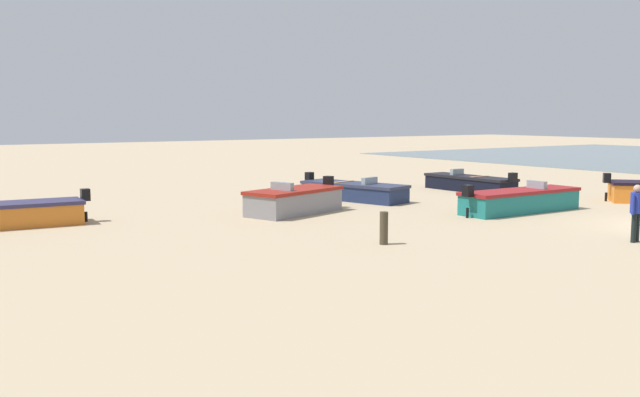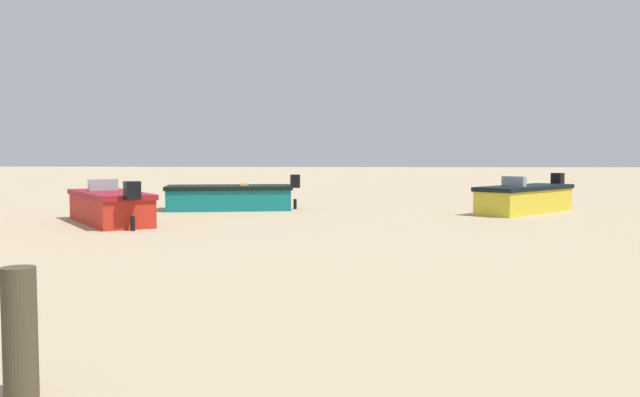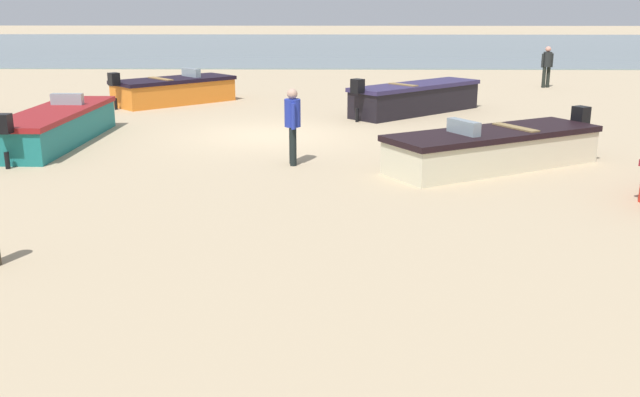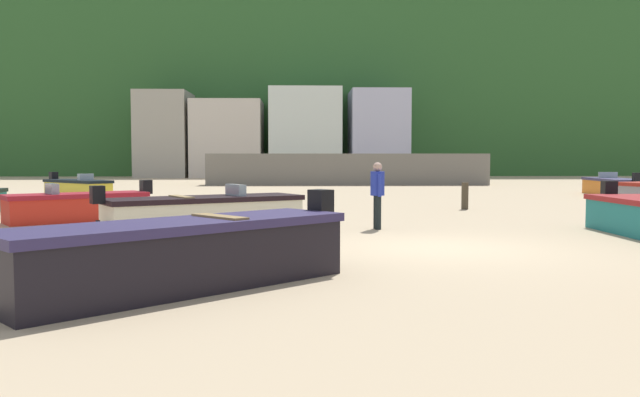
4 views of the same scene
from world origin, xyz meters
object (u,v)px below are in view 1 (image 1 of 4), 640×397
at_px(boat_navy_5, 354,191).
at_px(beach_walker_foreground, 636,208).
at_px(boat_grey_3, 294,201).
at_px(boat_black_8, 470,183).
at_px(boat_orange_4, 9,215).
at_px(mooring_post_near_water, 384,228).
at_px(boat_teal_6, 520,201).

xyz_separation_m(boat_navy_5, beach_walker_foreground, (-12.28, -0.66, 0.58)).
xyz_separation_m(boat_grey_3, boat_black_8, (1.74, -10.79, -0.09)).
height_order(boat_orange_4, boat_navy_5, boat_orange_4).
bearing_deg(mooring_post_near_water, beach_walker_foreground, -121.22).
relative_size(boat_black_8, beach_walker_foreground, 3.15).
bearing_deg(beach_walker_foreground, boat_navy_5, -94.26).
bearing_deg(beach_walker_foreground, boat_grey_3, -71.91).
distance_m(boat_grey_3, beach_walker_foreground, 11.35).
bearing_deg(mooring_post_near_water, boat_navy_5, -32.09).
distance_m(boat_grey_3, boat_black_8, 10.93).
bearing_deg(boat_black_8, boat_grey_3, -171.29).
distance_m(boat_navy_5, beach_walker_foreground, 12.31).
distance_m(boat_grey_3, boat_teal_6, 8.30).
distance_m(boat_orange_4, boat_teal_6, 17.61).
relative_size(boat_black_8, mooring_post_near_water, 5.62).
height_order(boat_teal_6, mooring_post_near_water, boat_teal_6).
bearing_deg(boat_orange_4, beach_walker_foreground, -127.71).
distance_m(boat_navy_5, boat_black_8, 6.59).
distance_m(boat_orange_4, boat_navy_5, 13.40).
xyz_separation_m(boat_orange_4, boat_teal_6, (-6.76, -16.26, 0.02)).
bearing_deg(boat_teal_6, boat_navy_5, -155.30).
relative_size(boat_orange_4, beach_walker_foreground, 2.98).
height_order(boat_black_8, beach_walker_foreground, beach_walker_foreground).
distance_m(boat_navy_5, boat_teal_6, 7.00).
relative_size(boat_navy_5, mooring_post_near_water, 5.57).
bearing_deg(boat_teal_6, boat_orange_4, -112.09).
bearing_deg(boat_black_8, boat_teal_6, -121.86).
height_order(boat_grey_3, mooring_post_near_water, boat_grey_3).
distance_m(boat_black_8, mooring_post_near_water, 14.57).
bearing_deg(boat_grey_3, beach_walker_foreground, -172.47).
height_order(boat_grey_3, boat_navy_5, boat_grey_3).
relative_size(boat_teal_6, mooring_post_near_water, 5.99).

